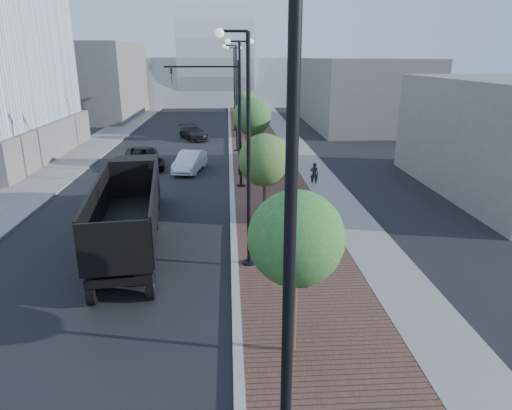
{
  "coord_description": "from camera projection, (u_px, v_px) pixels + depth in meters",
  "views": [
    {
      "loc": [
        -0.16,
        -7.44,
        8.28
      ],
      "look_at": [
        1.0,
        12.0,
        2.0
      ],
      "focal_mm": 32.49,
      "sensor_mm": 36.0,
      "label": 1
    }
  ],
  "objects": [
    {
      "name": "dark_car_mid",
      "position": [
        144.0,
        158.0,
        35.89
      ],
      "size": [
        3.94,
        5.94,
        1.51
      ],
      "primitive_type": "imported",
      "rotation": [
        0.0,
        0.0,
        0.28
      ],
      "color": "black",
      "rests_on": "ground"
    },
    {
      "name": "tree_0",
      "position": [
        298.0,
        238.0,
        12.43
      ],
      "size": [
        2.64,
        2.63,
        4.95
      ],
      "color": "#382619",
      "rests_on": "ground"
    },
    {
      "name": "pedestrian",
      "position": [
        314.0,
        174.0,
        30.93
      ],
      "size": [
        0.64,
        0.52,
        1.53
      ],
      "primitive_type": "imported",
      "rotation": [
        0.0,
        0.0,
        2.84
      ],
      "color": "black",
      "rests_on": "ground"
    },
    {
      "name": "sidewalk",
      "position": [
        264.0,
        139.0,
        47.8
      ],
      "size": [
        7.0,
        140.0,
        0.12
      ],
      "primitive_type": "cube",
      "color": "#4C2D23",
      "rests_on": "ground"
    },
    {
      "name": "curb",
      "position": [
        230.0,
        140.0,
        47.6
      ],
      "size": [
        0.3,
        140.0,
        0.14
      ],
      "primitive_type": "cube",
      "color": "gray",
      "rests_on": "ground"
    },
    {
      "name": "streetlight_3",
      "position": [
        235.0,
        103.0,
        40.62
      ],
      "size": [
        1.44,
        0.56,
        9.21
      ],
      "color": "black",
      "rests_on": "ground"
    },
    {
      "name": "streetlight_4",
      "position": [
        234.0,
        88.0,
        51.87
      ],
      "size": [
        1.72,
        0.56,
        9.28
      ],
      "color": "black",
      "rests_on": "ground"
    },
    {
      "name": "concrete_strip",
      "position": [
        290.0,
        139.0,
        47.95
      ],
      "size": [
        2.4,
        140.0,
        0.13
      ],
      "primitive_type": "cube",
      "color": "slate",
      "rests_on": "ground"
    },
    {
      "name": "tree_2",
      "position": [
        253.0,
        117.0,
        34.15
      ],
      "size": [
        2.82,
        2.82,
        5.44
      ],
      "color": "#382619",
      "rests_on": "ground"
    },
    {
      "name": "streetlight_1",
      "position": [
        246.0,
        163.0,
        17.81
      ],
      "size": [
        1.44,
        0.56,
        9.21
      ],
      "color": "black",
      "rests_on": "ground"
    },
    {
      "name": "tree_3",
      "position": [
        246.0,
        102.0,
        45.57
      ],
      "size": [
        2.26,
        2.19,
        5.07
      ],
      "color": "#382619",
      "rests_on": "ground"
    },
    {
      "name": "white_sedan",
      "position": [
        190.0,
        162.0,
        34.61
      ],
      "size": [
        2.44,
        4.78,
        1.5
      ],
      "primitive_type": "imported",
      "rotation": [
        0.0,
        0.0,
        -0.2
      ],
      "color": "silver",
      "rests_on": "ground"
    },
    {
      "name": "commercial_block_nw",
      "position": [
        84.0,
        81.0,
        63.96
      ],
      "size": [
        14.0,
        20.0,
        10.0
      ],
      "primitive_type": "cube",
      "color": "#5F5B56",
      "rests_on": "ground"
    },
    {
      "name": "streetlight_2",
      "position": [
        240.0,
        114.0,
        29.07
      ],
      "size": [
        1.72,
        0.56,
        9.28
      ],
      "color": "black",
      "rests_on": "ground"
    },
    {
      "name": "commercial_block_ne",
      "position": [
        359.0,
        93.0,
        56.8
      ],
      "size": [
        12.0,
        22.0,
        8.0
      ],
      "primitive_type": "cube",
      "color": "#635E59",
      "rests_on": "ground"
    },
    {
      "name": "tree_1",
      "position": [
        265.0,
        160.0,
        22.96
      ],
      "size": [
        2.62,
        2.61,
        4.67
      ],
      "color": "#382619",
      "rests_on": "ground"
    },
    {
      "name": "streetlight_0",
      "position": [
        288.0,
        324.0,
        6.27
      ],
      "size": [
        1.72,
        0.56,
        9.28
      ],
      "color": "black",
      "rests_on": "ground"
    },
    {
      "name": "west_sidewalk",
      "position": [
        102.0,
        141.0,
        46.87
      ],
      "size": [
        4.0,
        140.0,
        0.12
      ],
      "primitive_type": "cube",
      "color": "slate",
      "rests_on": "ground"
    },
    {
      "name": "dump_truck",
      "position": [
        134.0,
        202.0,
        23.0
      ],
      "size": [
        3.94,
        13.51,
        3.25
      ],
      "rotation": [
        0.0,
        0.0,
        0.12
      ],
      "color": "black",
      "rests_on": "ground"
    },
    {
      "name": "utility_cover_2",
      "position": [
        272.0,
        198.0,
        27.77
      ],
      "size": [
        0.5,
        0.5,
        0.02
      ],
      "primitive_type": "cube",
      "color": "black",
      "rests_on": "sidewalk"
    },
    {
      "name": "utility_cover_1",
      "position": [
        300.0,
        285.0,
        17.32
      ],
      "size": [
        0.5,
        0.5,
        0.02
      ],
      "primitive_type": "cube",
      "color": "black",
      "rests_on": "sidewalk"
    },
    {
      "name": "convention_center",
      "position": [
        218.0,
        68.0,
        88.42
      ],
      "size": [
        50.0,
        30.0,
        50.0
      ],
      "color": "#A3A8AD",
      "rests_on": "ground"
    },
    {
      "name": "traffic_mast",
      "position": [
        226.0,
        106.0,
        31.82
      ],
      "size": [
        5.09,
        0.2,
        8.0
      ],
      "color": "black",
      "rests_on": "ground"
    },
    {
      "name": "dark_car_far",
      "position": [
        193.0,
        133.0,
        48.03
      ],
      "size": [
        3.61,
        5.13,
        1.38
      ],
      "primitive_type": "imported",
      "rotation": [
        0.0,
        0.0,
        0.39
      ],
      "color": "black",
      "rests_on": "ground"
    }
  ]
}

